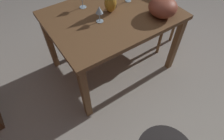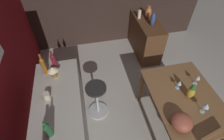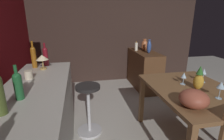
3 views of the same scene
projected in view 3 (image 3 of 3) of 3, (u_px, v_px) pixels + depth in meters
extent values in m
cube|color=#33231E|center=(108.00, 28.00, 4.00)|extent=(0.10, 4.40, 2.60)
cube|color=brown|center=(194.00, 91.00, 1.95)|extent=(1.22, 0.90, 0.04)
cube|color=brown|center=(142.00, 100.00, 2.51)|extent=(0.06, 0.06, 0.70)
cube|color=brown|center=(190.00, 96.00, 2.66)|extent=(0.06, 0.06, 0.70)
cube|color=#B2ADA3|center=(37.00, 137.00, 1.59)|extent=(2.10, 0.60, 0.90)
cube|color=#56351E|center=(144.00, 70.00, 3.81)|extent=(1.10, 0.44, 0.82)
cylinder|color=#262323|center=(88.00, 87.00, 2.17)|extent=(0.32, 0.32, 0.04)
cylinder|color=silver|center=(89.00, 110.00, 2.27)|extent=(0.04, 0.04, 0.65)
cylinder|color=silver|center=(90.00, 131.00, 2.37)|extent=(0.34, 0.34, 0.03)
cylinder|color=silver|center=(218.00, 98.00, 1.72)|extent=(0.06, 0.06, 0.00)
cylinder|color=silver|center=(219.00, 93.00, 1.70)|extent=(0.01, 0.01, 0.11)
cone|color=silver|center=(221.00, 85.00, 1.68)|extent=(0.08, 0.08, 0.07)
cylinder|color=silver|center=(202.00, 82.00, 2.16)|extent=(0.07, 0.07, 0.00)
cylinder|color=silver|center=(203.00, 78.00, 2.14)|extent=(0.01, 0.01, 0.11)
cone|color=silver|center=(204.00, 71.00, 2.12)|extent=(0.06, 0.06, 0.06)
cylinder|color=silver|center=(183.00, 84.00, 2.09)|extent=(0.06, 0.06, 0.00)
cylinder|color=silver|center=(183.00, 81.00, 2.08)|extent=(0.01, 0.01, 0.08)
cone|color=silver|center=(184.00, 75.00, 2.06)|extent=(0.06, 0.06, 0.07)
ellipsoid|color=gold|center=(198.00, 82.00, 1.92)|extent=(0.11, 0.11, 0.18)
cone|color=#2D6B28|center=(200.00, 70.00, 1.88)|extent=(0.08, 0.08, 0.10)
ellipsoid|color=#9E4C38|center=(194.00, 99.00, 1.53)|extent=(0.26, 0.26, 0.17)
cylinder|color=#1E592D|center=(19.00, 88.00, 1.33)|extent=(0.07, 0.07, 0.19)
sphere|color=#1E592D|center=(17.00, 77.00, 1.31)|extent=(0.07, 0.07, 0.07)
cylinder|color=#1E592D|center=(15.00, 70.00, 1.29)|extent=(0.02, 0.02, 0.08)
cylinder|color=maroon|center=(46.00, 58.00, 2.28)|extent=(0.06, 0.06, 0.22)
sphere|color=maroon|center=(45.00, 50.00, 2.25)|extent=(0.06, 0.06, 0.06)
cylinder|color=maroon|center=(44.00, 46.00, 2.23)|extent=(0.03, 0.03, 0.07)
cylinder|color=#8C5114|center=(34.00, 59.00, 2.18)|extent=(0.06, 0.06, 0.24)
sphere|color=#8C5114|center=(33.00, 49.00, 2.15)|extent=(0.06, 0.06, 0.06)
cylinder|color=#8C5114|center=(32.00, 44.00, 2.13)|extent=(0.02, 0.02, 0.09)
cylinder|color=beige|center=(29.00, 75.00, 1.79)|extent=(0.08, 0.08, 0.09)
torus|color=beige|center=(30.00, 73.00, 1.84)|extent=(0.05, 0.01, 0.05)
cylinder|color=#A58447|center=(43.00, 68.00, 2.14)|extent=(0.08, 0.08, 0.02)
cylinder|color=#A58447|center=(43.00, 64.00, 2.12)|extent=(0.02, 0.02, 0.10)
cone|color=beige|center=(42.00, 57.00, 2.10)|extent=(0.15, 0.15, 0.06)
cylinder|color=white|center=(136.00, 47.00, 3.77)|extent=(0.07, 0.07, 0.18)
ellipsoid|color=yellow|center=(136.00, 42.00, 3.74)|extent=(0.01, 0.01, 0.03)
ellipsoid|color=#334C8C|center=(149.00, 47.00, 3.47)|extent=(0.09, 0.09, 0.26)
cylinder|color=#334C8C|center=(149.00, 40.00, 3.43)|extent=(0.05, 0.05, 0.02)
ellipsoid|color=#B26038|center=(144.00, 45.00, 3.78)|extent=(0.14, 0.14, 0.24)
cylinder|color=#B26038|center=(145.00, 39.00, 3.74)|extent=(0.07, 0.07, 0.02)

